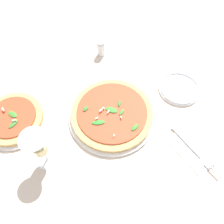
% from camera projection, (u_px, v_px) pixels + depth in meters
% --- Properties ---
extents(ground_plane, '(6.00, 6.00, 0.00)m').
position_uv_depth(ground_plane, '(119.00, 121.00, 0.78)').
color(ground_plane, beige).
extents(pizza_arugula_main, '(0.31, 0.31, 0.05)m').
position_uv_depth(pizza_arugula_main, '(112.00, 114.00, 0.77)').
color(pizza_arugula_main, white).
rests_on(pizza_arugula_main, ground_plane).
extents(pizza_personal_side, '(0.23, 0.23, 0.05)m').
position_uv_depth(pizza_personal_side, '(14.00, 119.00, 0.76)').
color(pizza_personal_side, white).
rests_on(pizza_personal_side, ground_plane).
extents(wine_glass, '(0.07, 0.07, 0.16)m').
position_uv_depth(wine_glass, '(38.00, 146.00, 0.61)').
color(wine_glass, white).
rests_on(wine_glass, ground_plane).
extents(napkin, '(0.16, 0.10, 0.01)m').
position_uv_depth(napkin, '(193.00, 149.00, 0.72)').
color(napkin, white).
rests_on(napkin, ground_plane).
extents(fork, '(0.21, 0.02, 0.00)m').
position_uv_depth(fork, '(195.00, 150.00, 0.71)').
color(fork, silver).
rests_on(fork, ground_plane).
extents(side_plate_white, '(0.16, 0.16, 0.02)m').
position_uv_depth(side_plate_white, '(179.00, 88.00, 0.84)').
color(side_plate_white, white).
rests_on(side_plate_white, ground_plane).
extents(shaker_pepper, '(0.03, 0.03, 0.07)m').
position_uv_depth(shaker_pepper, '(101.00, 48.00, 0.92)').
color(shaker_pepper, silver).
rests_on(shaker_pepper, ground_plane).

